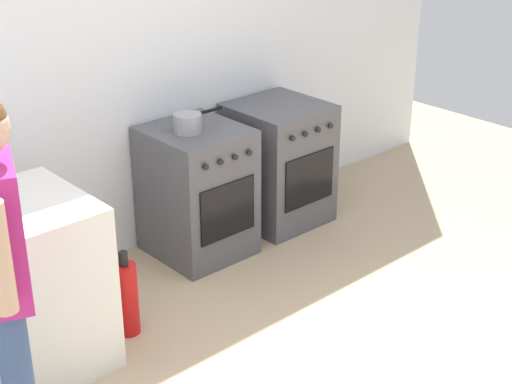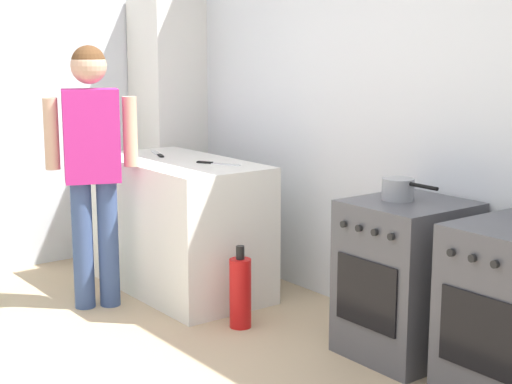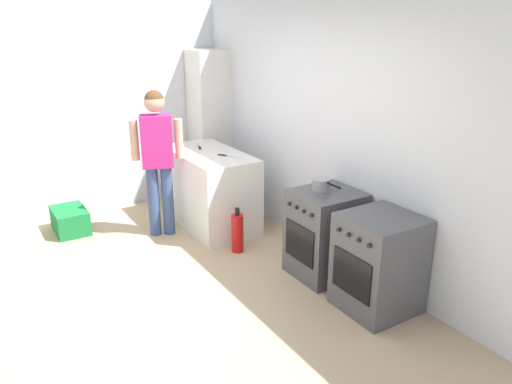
% 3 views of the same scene
% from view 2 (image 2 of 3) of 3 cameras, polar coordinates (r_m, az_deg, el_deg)
% --- Properties ---
extents(back_wall, '(6.00, 0.10, 2.60)m').
position_cam_2_polar(back_wall, '(4.66, 11.17, 5.98)').
color(back_wall, silver).
rests_on(back_wall, ground).
extents(counter_unit, '(1.30, 0.70, 0.90)m').
position_cam_2_polar(counter_unit, '(5.36, -5.50, -2.48)').
color(counter_unit, silver).
rests_on(counter_unit, ground).
extents(oven_left, '(0.57, 0.62, 0.85)m').
position_cam_2_polar(oven_left, '(4.32, 10.89, -6.21)').
color(oven_left, '#4C4C51').
rests_on(oven_left, ground).
extents(pot, '(0.35, 0.17, 0.12)m').
position_cam_2_polar(pot, '(4.24, 10.33, 0.20)').
color(pot, gray).
rests_on(pot, oven_left).
extents(knife_chef, '(0.29, 0.17, 0.01)m').
position_cam_2_polar(knife_chef, '(5.10, -2.90, 2.09)').
color(knife_chef, silver).
rests_on(knife_chef, counter_unit).
extents(knife_carving, '(0.32, 0.14, 0.01)m').
position_cam_2_polar(knife_carving, '(5.57, -7.14, 2.76)').
color(knife_carving, silver).
rests_on(knife_carving, counter_unit).
extents(person, '(0.31, 0.54, 1.66)m').
position_cam_2_polar(person, '(5.00, -11.84, 2.78)').
color(person, '#384C7A').
rests_on(person, ground).
extents(fire_extinguisher, '(0.13, 0.13, 0.50)m').
position_cam_2_polar(fire_extinguisher, '(4.70, -1.15, -7.29)').
color(fire_extinguisher, red).
rests_on(fire_extinguisher, ground).
extents(larder_cabinet, '(0.48, 0.44, 2.00)m').
position_cam_2_polar(larder_cabinet, '(6.31, -6.39, 4.60)').
color(larder_cabinet, silver).
rests_on(larder_cabinet, ground).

